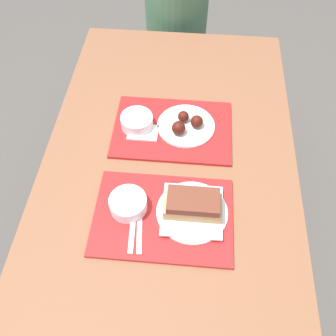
# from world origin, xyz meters

# --- Properties ---
(ground_plane) EXTENTS (12.00, 12.00, 0.00)m
(ground_plane) POSITION_xyz_m (0.00, 0.00, 0.00)
(ground_plane) COLOR #4C4742
(picnic_table) EXTENTS (0.91, 1.71, 0.77)m
(picnic_table) POSITION_xyz_m (0.00, 0.00, 0.68)
(picnic_table) COLOR brown
(picnic_table) RESTS_ON ground_plane
(picnic_bench_far) EXTENTS (0.87, 0.28, 0.47)m
(picnic_bench_far) POSITION_xyz_m (0.00, 1.08, 0.40)
(picnic_bench_far) COLOR brown
(picnic_bench_far) RESTS_ON ground_plane
(tray_near) EXTENTS (0.45, 0.32, 0.01)m
(tray_near) POSITION_xyz_m (-0.00, -0.15, 0.78)
(tray_near) COLOR red
(tray_near) RESTS_ON picnic_table
(tray_far) EXTENTS (0.45, 0.32, 0.01)m
(tray_far) POSITION_xyz_m (0.00, 0.22, 0.78)
(tray_far) COLOR red
(tray_far) RESTS_ON picnic_table
(bowl_coleslaw_near) EXTENTS (0.12, 0.12, 0.05)m
(bowl_coleslaw_near) POSITION_xyz_m (-0.11, -0.14, 0.81)
(bowl_coleslaw_near) COLOR silver
(bowl_coleslaw_near) RESTS_ON tray_near
(brisket_sandwich_plate) EXTENTS (0.23, 0.23, 0.09)m
(brisket_sandwich_plate) POSITION_xyz_m (0.09, -0.14, 0.82)
(brisket_sandwich_plate) COLOR white
(brisket_sandwich_plate) RESTS_ON tray_near
(plastic_fork_near) EXTENTS (0.03, 0.17, 0.00)m
(plastic_fork_near) POSITION_xyz_m (-0.09, -0.21, 0.78)
(plastic_fork_near) COLOR white
(plastic_fork_near) RESTS_ON tray_near
(plastic_knife_near) EXTENTS (0.04, 0.17, 0.00)m
(plastic_knife_near) POSITION_xyz_m (-0.07, -0.21, 0.78)
(plastic_knife_near) COLOR white
(plastic_knife_near) RESTS_ON tray_near
(bowl_coleslaw_far) EXTENTS (0.12, 0.12, 0.05)m
(bowl_coleslaw_far) POSITION_xyz_m (-0.13, 0.22, 0.81)
(bowl_coleslaw_far) COLOR silver
(bowl_coleslaw_far) RESTS_ON tray_far
(wings_plate_far) EXTENTS (0.22, 0.22, 0.06)m
(wings_plate_far) POSITION_xyz_m (0.05, 0.23, 0.80)
(wings_plate_far) COLOR white
(wings_plate_far) RESTS_ON tray_far
(napkin_far) EXTENTS (0.11, 0.08, 0.01)m
(napkin_far) POSITION_xyz_m (-0.11, 0.19, 0.79)
(napkin_far) COLOR white
(napkin_far) RESTS_ON tray_far
(person_seated_across) EXTENTS (0.33, 0.33, 0.73)m
(person_seated_across) POSITION_xyz_m (-0.05, 1.08, 0.79)
(person_seated_across) COLOR #477051
(person_seated_across) RESTS_ON picnic_bench_far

